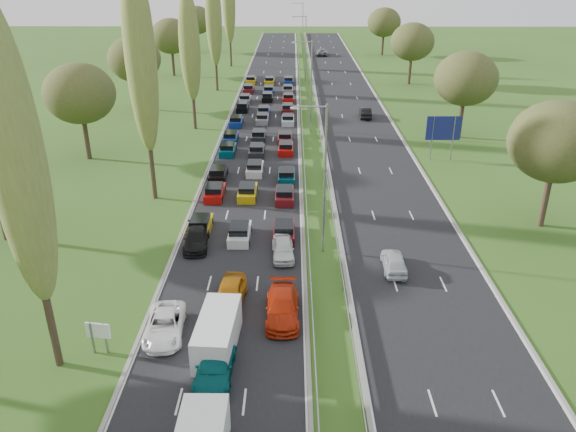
{
  "coord_description": "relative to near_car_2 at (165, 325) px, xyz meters",
  "views": [
    {
      "loc": [
        2.01,
        3.01,
        21.45
      ],
      "look_at": [
        1.66,
        46.54,
        1.5
      ],
      "focal_mm": 35.0,
      "sensor_mm": 36.0,
      "label": 1
    }
  ],
  "objects": [
    {
      "name": "far_car_2",
      "position": [
        15.17,
        112.99,
        0.1
      ],
      "size": [
        2.91,
        5.8,
        1.58
      ],
      "primitive_type": "imported",
      "rotation": [
        0.0,
        0.0,
        3.09
      ],
      "color": "gray",
      "rests_on": "far_carriageway"
    },
    {
      "name": "poplar_row",
      "position": [
        -5.59,
        36.29,
        11.67
      ],
      "size": [
        2.8,
        127.8,
        22.44
      ],
      "color": "#2D2116",
      "rests_on": "ground"
    },
    {
      "name": "far_car_0",
      "position": [
        15.62,
        8.15,
        0.02
      ],
      "size": [
        1.82,
        4.24,
        1.43
      ],
      "primitive_type": "imported",
      "rotation": [
        0.0,
        0.0,
        3.11
      ],
      "color": "#B5BBBF",
      "rests_on": "far_carriageway"
    },
    {
      "name": "near_car_7",
      "position": [
        3.62,
        -3.76,
        0.04
      ],
      "size": [
        2.14,
        5.08,
        1.46
      ],
      "primitive_type": "imported",
      "rotation": [
        0.0,
        0.0,
        -0.02
      ],
      "color": "#055053",
      "rests_on": "near_carriageway"
    },
    {
      "name": "far_carriageway",
      "position": [
        17.16,
        50.63,
        -0.71
      ],
      "size": [
        10.5,
        215.0,
        0.04
      ],
      "primitive_type": "cube",
      "color": "black",
      "rests_on": "ground"
    },
    {
      "name": "lamp_columns",
      "position": [
        10.41,
        46.13,
        5.29
      ],
      "size": [
        0.18,
        140.18,
        12.0
      ],
      "color": "gray",
      "rests_on": "ground"
    },
    {
      "name": "info_sign",
      "position": [
        -3.49,
        -1.8,
        0.66
      ],
      "size": [
        1.5,
        0.32,
        2.1
      ],
      "color": "gray",
      "rests_on": "ground"
    },
    {
      "name": "near_car_12",
      "position": [
        7.21,
        10.19,
        0.02
      ],
      "size": [
        1.92,
        4.26,
        1.42
      ],
      "primitive_type": "imported",
      "rotation": [
        0.0,
        0.0,
        0.06
      ],
      "color": "silver",
      "rests_on": "near_carriageway"
    },
    {
      "name": "near_carriageway",
      "position": [
        3.66,
        50.63,
        -0.71
      ],
      "size": [
        10.5,
        215.0,
        0.04
      ],
      "primitive_type": "cube",
      "color": "black",
      "rests_on": "ground"
    },
    {
      "name": "traffic_queue_fill",
      "position": [
        3.63,
        45.87,
        -0.27
      ],
      "size": [
        9.11,
        69.27,
        0.8
      ],
      "color": "#BF990C",
      "rests_on": "ground"
    },
    {
      "name": "near_car_11",
      "position": [
        7.32,
        1.92,
        0.08
      ],
      "size": [
        2.19,
        5.34,
        1.55
      ],
      "primitive_type": "imported",
      "rotation": [
        0.0,
        0.0,
        0.0
      ],
      "color": "#B4250B",
      "rests_on": "near_carriageway"
    },
    {
      "name": "near_car_3",
      "position": [
        0.08,
        11.93,
        -0.0
      ],
      "size": [
        2.3,
        4.88,
        1.38
      ],
      "primitive_type": "imported",
      "rotation": [
        0.0,
        0.0,
        0.08
      ],
      "color": "black",
      "rests_on": "near_carriageway"
    },
    {
      "name": "ground",
      "position": [
        10.41,
        48.13,
        -0.71
      ],
      "size": [
        260.0,
        260.0,
        0.0
      ],
      "primitive_type": "plane",
      "color": "#31541A",
      "rests_on": "ground"
    },
    {
      "name": "central_reservation",
      "position": [
        10.41,
        50.63,
        -0.16
      ],
      "size": [
        2.36,
        215.0,
        0.32
      ],
      "color": "gray",
      "rests_on": "ground"
    },
    {
      "name": "near_car_2",
      "position": [
        0.0,
        0.0,
        0.0
      ],
      "size": [
        2.65,
        5.13,
        1.38
      ],
      "primitive_type": "imported",
      "rotation": [
        0.0,
        0.0,
        0.07
      ],
      "color": "white",
      "rests_on": "near_carriageway"
    },
    {
      "name": "woodland_left",
      "position": [
        -16.09,
        30.75,
        6.97
      ],
      "size": [
        8.0,
        166.0,
        11.1
      ],
      "color": "#2D2116",
      "rests_on": "ground"
    },
    {
      "name": "far_car_1",
      "position": [
        18.75,
        53.24,
        0.06
      ],
      "size": [
        1.8,
        4.64,
        1.51
      ],
      "primitive_type": "imported",
      "rotation": [
        0.0,
        0.0,
        3.1
      ],
      "color": "black",
      "rests_on": "far_carriageway"
    },
    {
      "name": "direction_sign",
      "position": [
        25.31,
        34.03,
        2.86
      ],
      "size": [
        4.0,
        0.16,
        5.2
      ],
      "color": "gray",
      "rests_on": "ground"
    },
    {
      "name": "woodland_right",
      "position": [
        29.91,
        34.79,
        6.97
      ],
      "size": [
        8.0,
        153.0,
        11.1
      ],
      "color": "#2D2116",
      "rests_on": "ground"
    },
    {
      "name": "near_car_8",
      "position": [
        3.73,
        3.54,
        0.11
      ],
      "size": [
        2.18,
        4.83,
        1.61
      ],
      "primitive_type": "imported",
      "rotation": [
        0.0,
        0.0,
        -0.06
      ],
      "color": "#B96E0C",
      "rests_on": "near_carriageway"
    },
    {
      "name": "white_van_rear",
      "position": [
        3.48,
        -1.14,
        0.43
      ],
      "size": [
        2.17,
        5.52,
        2.22
      ],
      "rotation": [
        0.0,
        0.0,
        -0.06
      ],
      "color": "silver",
      "rests_on": "near_carriageway"
    }
  ]
}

